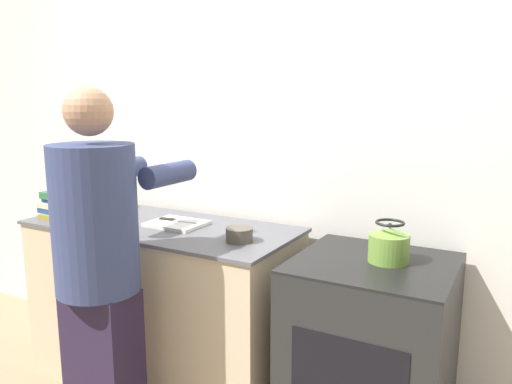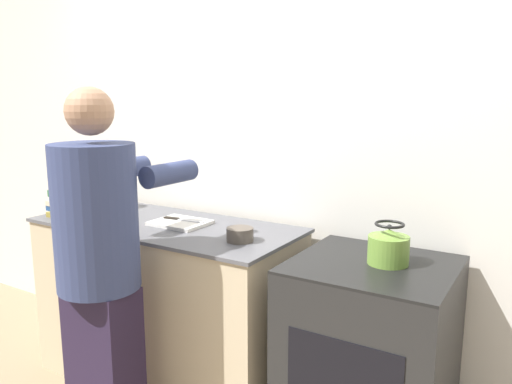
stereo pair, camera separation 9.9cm
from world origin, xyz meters
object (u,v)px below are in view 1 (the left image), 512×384
at_px(person, 100,263).
at_px(knife, 179,220).
at_px(oven, 370,357).
at_px(bowl_prep, 239,235).
at_px(canister_jar, 104,195).
at_px(kettle, 389,245).
at_px(cutting_board, 177,224).

relative_size(person, knife, 6.50).
bearing_deg(oven, person, -152.15).
distance_m(person, bowl_prep, 0.64).
bearing_deg(person, knife, 92.85).
height_order(oven, canister_jar, canister_jar).
height_order(kettle, bowl_prep, kettle).
xyz_separation_m(kettle, bowl_prep, (-0.68, -0.10, -0.02)).
distance_m(oven, canister_jar, 1.79).
xyz_separation_m(person, cutting_board, (-0.03, 0.57, 0.05)).
distance_m(person, kettle, 1.24).
height_order(cutting_board, canister_jar, canister_jar).
bearing_deg(knife, person, -93.92).
relative_size(oven, cutting_board, 3.09).
xyz_separation_m(bowl_prep, canister_jar, (-1.07, 0.20, 0.05)).
height_order(person, canister_jar, person).
relative_size(person, bowl_prep, 12.73).
bearing_deg(cutting_board, kettle, 0.33).
height_order(cutting_board, kettle, kettle).
relative_size(oven, kettle, 5.02).
xyz_separation_m(person, canister_jar, (-0.65, 0.67, 0.12)).
distance_m(cutting_board, canister_jar, 0.64).
height_order(bowl_prep, canister_jar, canister_jar).
bearing_deg(kettle, oven, -154.54).
height_order(knife, bowl_prep, bowl_prep).
bearing_deg(person, bowl_prep, 48.31).
xyz_separation_m(oven, person, (-1.04, -0.55, 0.43)).
distance_m(oven, cutting_board, 1.17).
height_order(oven, knife, knife).
distance_m(person, cutting_board, 0.57).
distance_m(oven, knife, 1.18).
bearing_deg(knife, oven, -9.13).
bearing_deg(oven, bowl_prep, -172.74).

